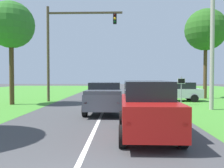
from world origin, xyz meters
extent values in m
plane|color=#424244|center=(0.00, 9.27, 0.00)|extent=(120.00, 120.00, 0.00)
cube|color=#9E1411|center=(2.09, 5.02, 0.88)|extent=(1.92, 4.93, 1.05)
cube|color=black|center=(2.09, 5.26, 1.74)|extent=(1.68, 3.06, 0.66)
cube|color=red|center=(1.29, 2.59, 0.94)|extent=(0.14, 0.06, 0.12)
cube|color=red|center=(2.84, 2.58, 0.94)|extent=(0.14, 0.06, 0.12)
cylinder|color=black|center=(1.16, 6.55, 0.36)|extent=(0.23, 0.72, 0.72)
cylinder|color=black|center=(3.04, 6.53, 0.36)|extent=(0.23, 0.72, 0.72)
cylinder|color=black|center=(1.13, 3.50, 0.36)|extent=(0.23, 0.72, 0.72)
cylinder|color=black|center=(3.01, 3.48, 0.36)|extent=(0.23, 0.72, 0.72)
cube|color=#4C515B|center=(0.17, 10.76, 0.85)|extent=(2.12, 5.19, 0.89)
cube|color=black|center=(0.17, 10.50, 1.59)|extent=(1.84, 1.98, 0.59)
cube|color=#41454E|center=(0.16, 9.16, 1.39)|extent=(1.99, 1.98, 0.20)
cube|color=red|center=(-0.70, 8.21, 0.89)|extent=(0.14, 0.06, 0.12)
cube|color=red|center=(1.00, 8.20, 0.89)|extent=(0.14, 0.06, 0.12)
cylinder|color=black|center=(-0.85, 12.37, 0.40)|extent=(0.26, 0.80, 0.80)
cylinder|color=black|center=(1.22, 12.35, 0.40)|extent=(0.26, 0.80, 0.80)
cylinder|color=black|center=(-0.88, 9.17, 0.40)|extent=(0.26, 0.80, 0.80)
cylinder|color=black|center=(1.19, 9.15, 0.40)|extent=(0.26, 0.80, 0.80)
cylinder|color=brown|center=(-5.39, 17.25, 4.28)|extent=(0.24, 0.24, 8.56)
cube|color=#4C3D2B|center=(-2.03, 17.25, 7.96)|extent=(6.70, 0.16, 0.16)
cube|color=black|center=(0.65, 17.25, 7.41)|extent=(0.32, 0.28, 0.90)
sphere|color=black|center=(0.65, 17.10, 7.71)|extent=(0.22, 0.22, 0.22)
sphere|color=orange|center=(0.65, 17.10, 7.41)|extent=(0.22, 0.22, 0.22)
sphere|color=black|center=(0.65, 17.10, 7.11)|extent=(0.22, 0.22, 0.22)
cylinder|color=gray|center=(5.94, 14.83, 1.13)|extent=(0.08, 0.08, 2.26)
cube|color=white|center=(5.94, 14.80, 1.91)|extent=(0.60, 0.03, 0.44)
cube|color=black|center=(5.94, 14.78, 1.91)|extent=(0.52, 0.01, 0.36)
cylinder|color=#4C351E|center=(9.87, 20.56, 2.73)|extent=(0.36, 0.36, 5.47)
sphere|color=#2A5F1E|center=(9.87, 20.56, 7.05)|extent=(4.21, 4.21, 4.21)
cube|color=silver|center=(6.33, 17.89, 0.74)|extent=(4.37, 1.95, 0.80)
cube|color=black|center=(6.55, 17.88, 1.43)|extent=(2.63, 1.69, 0.58)
cube|color=red|center=(4.21, 18.70, 0.78)|extent=(0.06, 0.14, 0.12)
cube|color=red|center=(4.18, 17.17, 0.78)|extent=(0.06, 0.14, 0.12)
cylinder|color=black|center=(7.69, 18.79, 0.34)|extent=(0.68, 0.24, 0.68)
cylinder|color=black|center=(7.65, 16.93, 0.34)|extent=(0.68, 0.24, 0.68)
cylinder|color=black|center=(5.01, 18.85, 0.34)|extent=(0.68, 0.24, 0.68)
cylinder|color=black|center=(4.97, 16.99, 0.34)|extent=(0.68, 0.24, 0.68)
cylinder|color=#9E998E|center=(7.30, 12.24, 5.12)|extent=(0.28, 0.28, 10.25)
cylinder|color=#4C351E|center=(-7.60, 14.77, 2.50)|extent=(0.36, 0.36, 5.00)
sphere|color=#2F7227|center=(-7.60, 14.77, 6.39)|extent=(3.70, 3.70, 3.70)
camera|label=1|loc=(1.03, -3.84, 2.23)|focal=37.68mm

